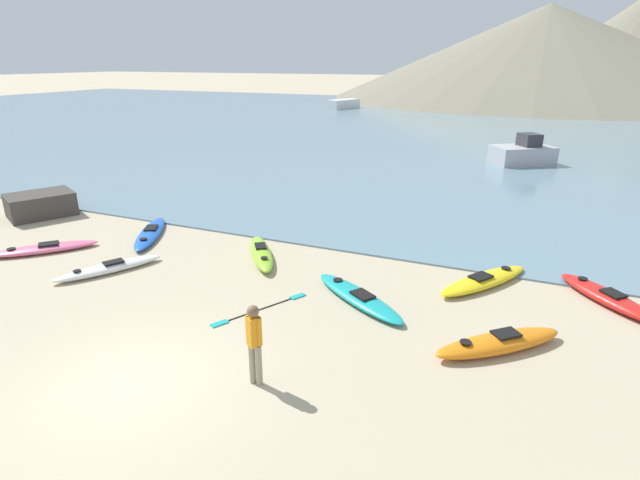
% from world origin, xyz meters
% --- Properties ---
extents(ground_plane, '(400.00, 400.00, 0.00)m').
position_xyz_m(ground_plane, '(0.00, 0.00, 0.00)').
color(ground_plane, tan).
extents(bay_water, '(160.00, 70.00, 0.06)m').
position_xyz_m(bay_water, '(0.00, 43.39, 0.03)').
color(bay_water, slate).
rests_on(bay_water, ground_plane).
extents(far_hill_left, '(67.27, 67.27, 14.23)m').
position_xyz_m(far_hill_left, '(5.69, 86.29, 7.12)').
color(far_hill_left, gray).
rests_on(far_hill_left, ground_plane).
extents(kayak_on_sand_0, '(2.34, 2.89, 0.39)m').
position_xyz_m(kayak_on_sand_0, '(-0.95, 6.83, 0.17)').
color(kayak_on_sand_0, '#8CCC2D').
rests_on(kayak_on_sand_0, ground_plane).
extents(kayak_on_sand_1, '(2.06, 3.07, 0.31)m').
position_xyz_m(kayak_on_sand_1, '(-4.59, 4.04, 0.13)').
color(kayak_on_sand_1, white).
rests_on(kayak_on_sand_1, ground_plane).
extents(kayak_on_sand_2, '(2.49, 3.31, 0.33)m').
position_xyz_m(kayak_on_sand_2, '(5.83, 7.57, 0.15)').
color(kayak_on_sand_2, yellow).
rests_on(kayak_on_sand_2, ground_plane).
extents(kayak_on_sand_3, '(3.30, 2.54, 0.29)m').
position_xyz_m(kayak_on_sand_3, '(2.91, 5.20, 0.13)').
color(kayak_on_sand_3, teal).
rests_on(kayak_on_sand_3, ground_plane).
extents(kayak_on_sand_4, '(2.81, 2.65, 0.40)m').
position_xyz_m(kayak_on_sand_4, '(6.51, 4.22, 0.18)').
color(kayak_on_sand_4, orange).
rests_on(kayak_on_sand_4, ground_plane).
extents(kayak_on_sand_5, '(2.36, 3.49, 0.30)m').
position_xyz_m(kayak_on_sand_5, '(-5.65, 7.04, 0.13)').
color(kayak_on_sand_5, blue).
rests_on(kayak_on_sand_5, ground_plane).
extents(kayak_on_sand_6, '(2.60, 2.77, 0.37)m').
position_xyz_m(kayak_on_sand_6, '(8.91, 7.73, 0.16)').
color(kayak_on_sand_6, red).
rests_on(kayak_on_sand_6, ground_plane).
extents(kayak_on_sand_7, '(2.81, 2.94, 0.29)m').
position_xyz_m(kayak_on_sand_7, '(-7.82, 4.42, 0.12)').
color(kayak_on_sand_7, '#E5668C').
rests_on(kayak_on_sand_7, ground_plane).
extents(person_near_foreground, '(0.35, 0.30, 1.71)m').
position_xyz_m(person_near_foreground, '(2.25, 1.06, 0.98)').
color(person_near_foreground, gray).
rests_on(person_near_foreground, ground_plane).
extents(moored_boat_0, '(2.75, 4.53, 1.99)m').
position_xyz_m(moored_boat_0, '(1.04, 61.45, 0.76)').
color(moored_boat_0, '#B2B2B7').
rests_on(moored_boat_0, bay_water).
extents(moored_boat_2, '(3.99, 3.63, 1.79)m').
position_xyz_m(moored_boat_2, '(5.94, 26.30, 0.69)').
color(moored_boat_2, '#B2B2B7').
rests_on(moored_boat_2, bay_water).
extents(moored_boat_4, '(3.24, 4.85, 1.10)m').
position_xyz_m(moored_boat_4, '(-16.91, 55.71, 0.61)').
color(moored_boat_4, white).
rests_on(moored_boat_4, bay_water).
extents(loose_paddle, '(1.45, 2.55, 0.03)m').
position_xyz_m(loose_paddle, '(0.79, 3.76, 0.01)').
color(loose_paddle, black).
rests_on(loose_paddle, ground_plane).
extents(shoreline_rock, '(2.64, 2.92, 0.93)m').
position_xyz_m(shoreline_rock, '(-11.47, 7.31, 0.47)').
color(shoreline_rock, '#423D38').
rests_on(shoreline_rock, ground_plane).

